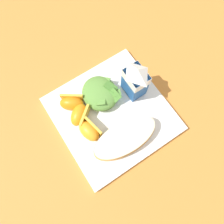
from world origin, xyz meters
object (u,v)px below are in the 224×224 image
object	(u,v)px
cheesy_pizza_bread	(125,138)
green_salad_pile	(101,93)
orange_wedge_front	(72,103)
orange_wedge_rear	(89,131)
milk_carton	(135,80)
orange_wedge_middle	(79,115)
white_plate	(112,114)

from	to	relation	value
cheesy_pizza_bread	green_salad_pile	bearing A→B (deg)	173.47
green_salad_pile	orange_wedge_front	world-z (taller)	green_salad_pile
orange_wedge_rear	milk_carton	bearing A→B (deg)	102.83
orange_wedge_middle	orange_wedge_rear	size ratio (longest dim) A/B	1.05
orange_wedge_front	cheesy_pizza_bread	bearing A→B (deg)	22.85
milk_carton	orange_wedge_front	distance (m)	0.17
white_plate	orange_wedge_front	distance (m)	0.11
orange_wedge_front	green_salad_pile	bearing A→B (deg)	76.82
orange_wedge_rear	orange_wedge_front	bearing A→B (deg)	179.97
cheesy_pizza_bread	green_salad_pile	world-z (taller)	green_salad_pile
cheesy_pizza_bread	orange_wedge_rear	size ratio (longest dim) A/B	2.63
milk_carton	orange_wedge_rear	xyz separation A→B (m)	(0.04, -0.16, -0.04)
cheesy_pizza_bread	orange_wedge_front	xyz separation A→B (m)	(-0.15, -0.06, 0.00)
milk_carton	orange_wedge_rear	bearing A→B (deg)	-77.17
milk_carton	white_plate	bearing A→B (deg)	-74.12
orange_wedge_front	white_plate	bearing A→B (deg)	44.85
white_plate	cheesy_pizza_bread	distance (m)	0.08
green_salad_pile	orange_wedge_front	xyz separation A→B (m)	(-0.02, -0.08, -0.00)
cheesy_pizza_bread	orange_wedge_front	bearing A→B (deg)	-157.15
green_salad_pile	orange_wedge_front	size ratio (longest dim) A/B	1.43
green_salad_pile	milk_carton	distance (m)	0.09
cheesy_pizza_bread	orange_wedge_middle	world-z (taller)	orange_wedge_middle
milk_carton	orange_wedge_front	bearing A→B (deg)	-107.77
green_salad_pile	orange_wedge_rear	xyz separation A→B (m)	(0.07, -0.08, -0.00)
green_salad_pile	orange_wedge_middle	world-z (taller)	green_salad_pile
white_plate	orange_wedge_front	size ratio (longest dim) A/B	4.01
cheesy_pizza_bread	milk_carton	distance (m)	0.14
green_salad_pile	orange_wedge_rear	bearing A→B (deg)	-48.64
white_plate	cheesy_pizza_bread	world-z (taller)	cheesy_pizza_bread
orange_wedge_middle	orange_wedge_rear	bearing A→B (deg)	-0.30
orange_wedge_front	orange_wedge_rear	bearing A→B (deg)	-0.03
white_plate	green_salad_pile	size ratio (longest dim) A/B	2.80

